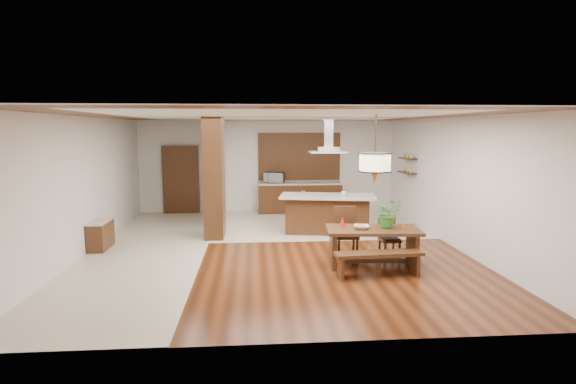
{
  "coord_description": "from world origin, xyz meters",
  "views": [
    {
      "loc": [
        -0.46,
        -9.7,
        2.62
      ],
      "look_at": [
        0.3,
        0.0,
        1.25
      ],
      "focal_mm": 28.0,
      "sensor_mm": 36.0,
      "label": 1
    }
  ],
  "objects": [
    {
      "name": "room_shell",
      "position": [
        0.0,
        0.0,
        2.06
      ],
      "size": [
        9.0,
        9.04,
        2.92
      ],
      "color": "#3A1A0A",
      "rests_on": "ground"
    },
    {
      "name": "tile_hallway",
      "position": [
        -2.75,
        0.0,
        0.01
      ],
      "size": [
        2.5,
        9.0,
        0.01
      ],
      "primitive_type": "cube",
      "color": "beige",
      "rests_on": "ground"
    },
    {
      "name": "tile_kitchen",
      "position": [
        1.25,
        2.5,
        0.01
      ],
      "size": [
        5.5,
        4.0,
        0.01
      ],
      "primitive_type": "cube",
      "color": "beige",
      "rests_on": "ground"
    },
    {
      "name": "soffit_band",
      "position": [
        0.0,
        0.0,
        2.88
      ],
      "size": [
        8.0,
        9.0,
        0.02
      ],
      "primitive_type": "cube",
      "color": "#402110",
      "rests_on": "room_shell"
    },
    {
      "name": "partition_pier",
      "position": [
        -1.4,
        1.2,
        1.45
      ],
      "size": [
        0.45,
        1.0,
        2.9
      ],
      "primitive_type": "cube",
      "color": "#321C0E",
      "rests_on": "ground"
    },
    {
      "name": "partition_stub",
      "position": [
        -1.4,
        3.3,
        1.45
      ],
      "size": [
        0.18,
        2.4,
        2.9
      ],
      "primitive_type": "cube",
      "color": "silver",
      "rests_on": "ground"
    },
    {
      "name": "hallway_console",
      "position": [
        -3.81,
        0.2,
        0.32
      ],
      "size": [
        0.37,
        0.88,
        0.63
      ],
      "primitive_type": "cube",
      "color": "#321C0E",
      "rests_on": "ground"
    },
    {
      "name": "hallway_doorway",
      "position": [
        -2.7,
        4.4,
        1.05
      ],
      "size": [
        1.1,
        0.2,
        2.1
      ],
      "primitive_type": "cube",
      "color": "#321C0E",
      "rests_on": "ground"
    },
    {
      "name": "rear_counter",
      "position": [
        1.0,
        4.2,
        0.48
      ],
      "size": [
        2.6,
        0.62,
        0.95
      ],
      "color": "#321C0E",
      "rests_on": "ground"
    },
    {
      "name": "kitchen_window",
      "position": [
        1.0,
        4.46,
        1.75
      ],
      "size": [
        2.6,
        0.08,
        1.5
      ],
      "primitive_type": "cube",
      "color": "#A26030",
      "rests_on": "room_shell"
    },
    {
      "name": "shelf_lower",
      "position": [
        3.87,
        2.6,
        1.4
      ],
      "size": [
        0.26,
        0.9,
        0.04
      ],
      "primitive_type": "cube",
      "color": "#321C0E",
      "rests_on": "room_shell"
    },
    {
      "name": "shelf_upper",
      "position": [
        3.87,
        2.6,
        1.8
      ],
      "size": [
        0.26,
        0.9,
        0.04
      ],
      "primitive_type": "cube",
      "color": "#321C0E",
      "rests_on": "room_shell"
    },
    {
      "name": "dining_table",
      "position": [
        1.82,
        -1.46,
        0.54
      ],
      "size": [
        1.84,
        1.04,
        0.73
      ],
      "rotation": [
        0.0,
        0.0,
        -0.09
      ],
      "color": "#321C0E",
      "rests_on": "ground"
    },
    {
      "name": "dining_bench",
      "position": [
        1.76,
        -2.09,
        0.22
      ],
      "size": [
        1.61,
        0.46,
        0.45
      ],
      "primitive_type": null,
      "rotation": [
        0.0,
        0.0,
        0.07
      ],
      "color": "#321C0E",
      "rests_on": "ground"
    },
    {
      "name": "dining_chair_left",
      "position": [
        1.43,
        -0.88,
        0.52
      ],
      "size": [
        0.47,
        0.47,
        1.04
      ],
      "primitive_type": null,
      "rotation": [
        0.0,
        0.0,
        -0.03
      ],
      "color": "#321C0E",
      "rests_on": "ground"
    },
    {
      "name": "dining_chair_right",
      "position": [
        2.31,
        -0.96,
        0.42
      ],
      "size": [
        0.41,
        0.41,
        0.85
      ],
      "primitive_type": null,
      "rotation": [
        0.0,
        0.0,
        0.11
      ],
      "color": "#321C0E",
      "rests_on": "ground"
    },
    {
      "name": "pendant_lantern",
      "position": [
        1.82,
        -1.46,
        2.25
      ],
      "size": [
        0.64,
        0.64,
        1.31
      ],
      "primitive_type": null,
      "color": "beige",
      "rests_on": "room_shell"
    },
    {
      "name": "foliage_plant",
      "position": [
        2.11,
        -1.39,
        1.01
      ],
      "size": [
        0.55,
        0.5,
        0.55
      ],
      "primitive_type": "imported",
      "rotation": [
        0.0,
        0.0,
        0.16
      ],
      "color": "#2F7928",
      "rests_on": "dining_table"
    },
    {
      "name": "fruit_bowl",
      "position": [
        1.59,
        -1.48,
        0.77
      ],
      "size": [
        0.35,
        0.35,
        0.07
      ],
      "primitive_type": "imported",
      "rotation": [
        0.0,
        0.0,
        -0.23
      ],
      "color": "beige",
      "rests_on": "dining_table"
    },
    {
      "name": "napkin_cone",
      "position": [
        1.26,
        -1.28,
        0.83
      ],
      "size": [
        0.16,
        0.16,
        0.2
      ],
      "primitive_type": "cone",
      "rotation": [
        0.0,
        0.0,
        0.38
      ],
      "color": "#B81B0D",
      "rests_on": "dining_table"
    },
    {
      "name": "gold_ornament",
      "position": [
        2.36,
        -1.59,
        0.78
      ],
      "size": [
        0.08,
        0.08,
        0.1
      ],
      "primitive_type": "cylinder",
      "rotation": [
        0.0,
        0.0,
        0.23
      ],
      "color": "gold",
      "rests_on": "dining_table"
    },
    {
      "name": "kitchen_island",
      "position": [
        1.4,
        1.34,
        0.5
      ],
      "size": [
        2.5,
        1.43,
        0.97
      ],
      "rotation": [
        0.0,
        0.0,
        -0.18
      ],
      "color": "#321C0E",
      "rests_on": "ground"
    },
    {
      "name": "range_hood",
      "position": [
        1.4,
        1.35,
        2.46
      ],
      "size": [
        0.9,
        0.55,
        0.87
      ],
      "primitive_type": null,
      "color": "silver",
      "rests_on": "room_shell"
    },
    {
      "name": "island_cup",
      "position": [
        1.79,
        1.21,
        1.03
      ],
      "size": [
        0.15,
        0.15,
        0.11
      ],
      "primitive_type": "imported",
      "rotation": [
        0.0,
        0.0,
        -0.1
      ],
      "color": "silver",
      "rests_on": "kitchen_island"
    },
    {
      "name": "microwave",
      "position": [
        0.2,
        4.21,
        1.12
      ],
      "size": [
        0.69,
        0.55,
        0.33
      ],
      "primitive_type": "imported",
      "rotation": [
        0.0,
        0.0,
        -0.25
      ],
      "color": "silver",
      "rests_on": "rear_counter"
    }
  ]
}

